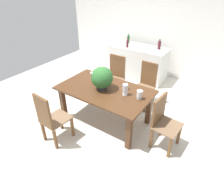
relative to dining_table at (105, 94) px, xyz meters
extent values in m
plane|color=silver|center=(0.00, 0.19, -0.63)|extent=(7.04, 7.04, 0.00)
cube|color=white|center=(0.00, 2.79, 0.67)|extent=(6.40, 0.10, 2.60)
cube|color=#4C2D19|center=(0.00, 0.00, 0.10)|extent=(1.80, 1.05, 0.04)
cube|color=#4C2D19|center=(-0.78, -0.41, -0.28)|extent=(0.09, 0.09, 0.71)
cube|color=#4C2D19|center=(0.78, -0.41, -0.28)|extent=(0.09, 0.09, 0.71)
cube|color=#4C2D19|center=(-0.78, 0.41, -0.28)|extent=(0.09, 0.09, 0.71)
cube|color=#4C2D19|center=(0.78, 0.41, -0.28)|extent=(0.09, 0.09, 0.71)
cube|color=brown|center=(-0.23, -0.73, -0.42)|extent=(0.05, 0.05, 0.43)
cube|color=brown|center=(-0.56, -0.71, -0.42)|extent=(0.05, 0.05, 0.43)
cube|color=brown|center=(-0.25, -1.12, -0.42)|extent=(0.05, 0.05, 0.43)
cube|color=brown|center=(-0.58, -1.10, -0.42)|extent=(0.05, 0.05, 0.43)
cube|color=brown|center=(-0.40, -0.92, -0.19)|extent=(0.43, 0.49, 0.03)
cube|color=brown|center=(-0.42, -1.13, 0.10)|extent=(0.37, 0.06, 0.56)
cube|color=brown|center=(-0.59, 0.74, -0.42)|extent=(0.05, 0.05, 0.43)
cube|color=brown|center=(-0.21, 0.75, -0.42)|extent=(0.05, 0.05, 0.43)
cube|color=brown|center=(-0.60, 1.08, -0.42)|extent=(0.05, 0.05, 0.43)
cube|color=brown|center=(-0.22, 1.09, -0.42)|extent=(0.05, 0.05, 0.43)
cube|color=brown|center=(-0.40, 0.92, -0.19)|extent=(0.46, 0.43, 0.03)
cube|color=brown|center=(-0.41, 1.10, 0.10)|extent=(0.42, 0.05, 0.56)
cube|color=brown|center=(1.44, -0.21, -0.42)|extent=(0.05, 0.05, 0.43)
cube|color=brown|center=(1.48, 0.18, -0.42)|extent=(0.05, 0.05, 0.43)
cube|color=brown|center=(1.11, -0.18, -0.42)|extent=(0.05, 0.05, 0.43)
cube|color=brown|center=(1.14, 0.21, -0.42)|extent=(0.05, 0.05, 0.43)
cube|color=brown|center=(1.29, 0.00, -0.19)|extent=(0.45, 0.50, 0.03)
cube|color=brown|center=(1.11, 0.02, 0.07)|extent=(0.08, 0.43, 0.50)
cube|color=brown|center=(0.23, 0.72, -0.42)|extent=(0.05, 0.05, 0.43)
cube|color=brown|center=(0.57, 0.71, -0.42)|extent=(0.05, 0.05, 0.43)
cube|color=brown|center=(0.24, 1.12, -0.42)|extent=(0.05, 0.05, 0.43)
cube|color=brown|center=(0.58, 1.11, -0.42)|extent=(0.05, 0.05, 0.43)
cube|color=brown|center=(0.40, 0.92, -0.19)|extent=(0.43, 0.49, 0.03)
cube|color=brown|center=(0.41, 1.13, 0.10)|extent=(0.38, 0.06, 0.56)
cylinder|color=#333338|center=(-0.04, -0.02, 0.16)|extent=(0.18, 0.18, 0.09)
sphere|color=#2D662D|center=(-0.04, -0.02, 0.36)|extent=(0.42, 0.42, 0.42)
sphere|color=silver|center=(-0.02, 0.10, 0.46)|extent=(0.04, 0.04, 0.04)
sphere|color=silver|center=(0.01, -0.17, 0.34)|extent=(0.04, 0.04, 0.04)
sphere|color=silver|center=(-0.18, -0.15, 0.46)|extent=(0.06, 0.06, 0.06)
cylinder|color=silver|center=(0.43, 0.03, 0.12)|extent=(0.09, 0.09, 0.01)
cylinder|color=silver|center=(0.43, 0.03, 0.15)|extent=(0.03, 0.03, 0.05)
cylinder|color=silver|center=(0.43, 0.03, 0.26)|extent=(0.10, 0.10, 0.15)
cylinder|color=silver|center=(0.71, 0.06, 0.12)|extent=(0.08, 0.08, 0.01)
cylinder|color=silver|center=(0.71, 0.06, 0.14)|extent=(0.03, 0.03, 0.03)
cylinder|color=silver|center=(0.71, 0.06, 0.22)|extent=(0.10, 0.10, 0.12)
cylinder|color=silver|center=(0.36, 0.22, 0.12)|extent=(0.06, 0.06, 0.00)
cylinder|color=silver|center=(0.36, 0.22, 0.16)|extent=(0.01, 0.01, 0.07)
cone|color=silver|center=(0.36, 0.22, 0.23)|extent=(0.07, 0.07, 0.08)
cube|color=silver|center=(-0.42, 2.18, -0.17)|extent=(1.70, 0.70, 0.93)
cylinder|color=#511E28|center=(-0.64, 1.97, 0.39)|extent=(0.07, 0.07, 0.19)
cylinder|color=#511E28|center=(-0.64, 1.97, 0.53)|extent=(0.02, 0.02, 0.09)
cylinder|color=#511E28|center=(0.15, 2.31, 0.40)|extent=(0.08, 0.08, 0.21)
cylinder|color=#511E28|center=(0.15, 2.31, 0.54)|extent=(0.03, 0.03, 0.05)
cylinder|color=#194C1E|center=(-0.81, 2.32, 0.41)|extent=(0.07, 0.07, 0.22)
cylinder|color=#194C1E|center=(-0.81, 2.32, 0.55)|extent=(0.02, 0.02, 0.06)
camera|label=1|loc=(1.89, -2.56, 1.97)|focal=30.58mm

